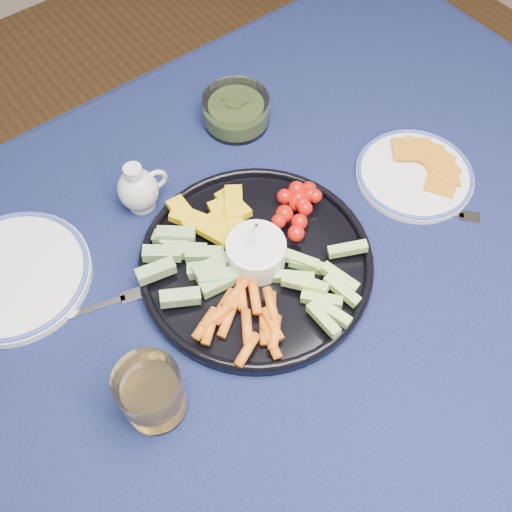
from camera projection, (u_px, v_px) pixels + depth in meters
dining_table at (224, 361)px, 0.88m from camera, size 1.67×1.07×0.75m
crudite_platter at (254, 260)px, 0.85m from camera, size 0.35×0.35×0.11m
creamer_pitcher at (139, 189)px, 0.90m from camera, size 0.08×0.06×0.09m
pickle_bowl at (236, 112)px, 1.01m from camera, size 0.12×0.12×0.05m
cheese_plate at (415, 173)px, 0.95m from camera, size 0.20×0.20×0.02m
juice_tumbler at (152, 394)px, 0.72m from camera, size 0.08×0.08×0.10m
fork_left at (100, 306)px, 0.83m from camera, size 0.15×0.06×0.00m
fork_right at (439, 213)px, 0.92m from camera, size 0.12×0.13×0.00m
side_plate_extra at (14, 275)px, 0.85m from camera, size 0.23×0.23×0.02m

